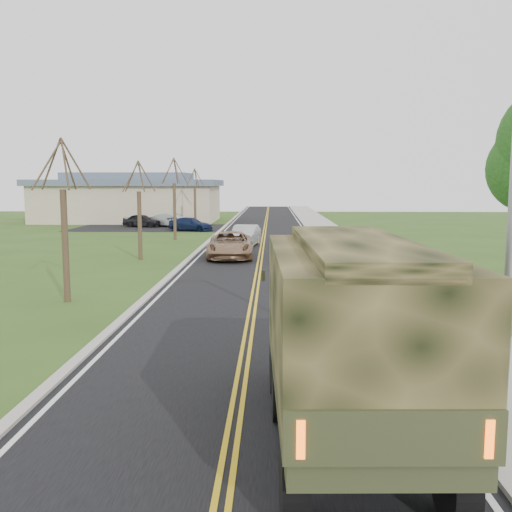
{
  "coord_description": "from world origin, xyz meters",
  "views": [
    {
      "loc": [
        0.68,
        -10.84,
        4.41
      ],
      "look_at": [
        0.11,
        9.67,
        1.8
      ],
      "focal_mm": 40.0,
      "sensor_mm": 36.0,
      "label": 1
    }
  ],
  "objects_px": {
    "military_truck": "(347,324)",
    "suv_champagne": "(230,245)",
    "sedan_silver": "(245,236)",
    "utility_box_far": "(465,382)"
  },
  "relations": [
    {
      "from": "military_truck",
      "to": "suv_champagne",
      "type": "height_order",
      "value": "military_truck"
    },
    {
      "from": "sedan_silver",
      "to": "utility_box_far",
      "type": "xyz_separation_m",
      "value": [
        5.81,
        -28.78,
        -0.33
      ]
    },
    {
      "from": "suv_champagne",
      "to": "sedan_silver",
      "type": "distance_m",
      "value": 6.37
    },
    {
      "from": "military_truck",
      "to": "suv_champagne",
      "type": "xyz_separation_m",
      "value": [
        -3.75,
        24.16,
        -1.25
      ]
    },
    {
      "from": "suv_champagne",
      "to": "utility_box_far",
      "type": "bearing_deg",
      "value": -76.4
    },
    {
      "from": "sedan_silver",
      "to": "military_truck",
      "type": "bearing_deg",
      "value": -76.48
    },
    {
      "from": "sedan_silver",
      "to": "utility_box_far",
      "type": "bearing_deg",
      "value": -71.0
    },
    {
      "from": "military_truck",
      "to": "sedan_silver",
      "type": "height_order",
      "value": "military_truck"
    },
    {
      "from": "suv_champagne",
      "to": "sedan_silver",
      "type": "xyz_separation_m",
      "value": [
        0.57,
        6.34,
        -0.04
      ]
    },
    {
      "from": "sedan_silver",
      "to": "utility_box_far",
      "type": "height_order",
      "value": "sedan_silver"
    }
  ]
}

